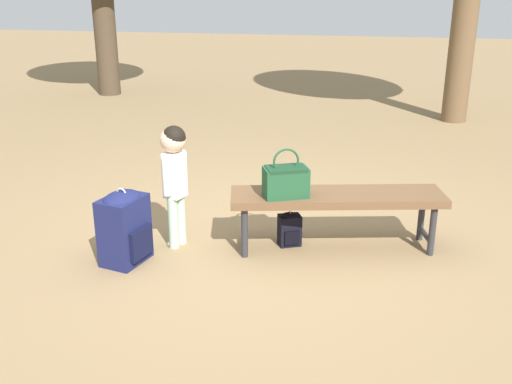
% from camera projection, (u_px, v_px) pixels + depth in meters
% --- Properties ---
extents(ground_plane, '(40.00, 40.00, 0.00)m').
position_uv_depth(ground_plane, '(247.00, 243.00, 4.60)').
color(ground_plane, '#8C704C').
rests_on(ground_plane, ground).
extents(park_bench, '(1.65, 0.78, 0.45)m').
position_uv_depth(park_bench, '(337.00, 200.00, 4.38)').
color(park_bench, brown).
rests_on(park_bench, ground).
extents(handbag, '(0.37, 0.30, 0.37)m').
position_uv_depth(handbag, '(286.00, 180.00, 4.25)').
color(handbag, '#1E4C2D').
rests_on(handbag, park_bench).
extents(child_standing, '(0.19, 0.25, 0.96)m').
position_uv_depth(child_standing, '(174.00, 167.00, 4.34)').
color(child_standing, '#B2D8B2').
rests_on(child_standing, ground).
extents(backpack_large, '(0.34, 0.38, 0.57)m').
position_uv_depth(backpack_large, '(124.00, 225.00, 4.20)').
color(backpack_large, '#191E4C').
rests_on(backpack_large, ground).
extents(backpack_small, '(0.20, 0.19, 0.28)m').
position_uv_depth(backpack_small, '(290.00, 228.00, 4.52)').
color(backpack_small, black).
rests_on(backpack_small, ground).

